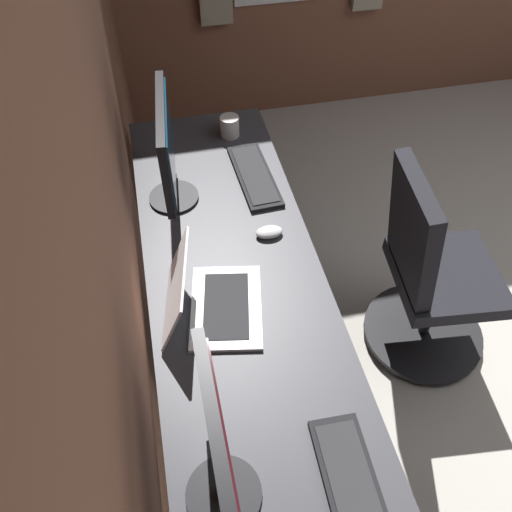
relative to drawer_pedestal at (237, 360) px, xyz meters
The scene contains 11 objects.
wall_back 1.02m from the drawer_pedestal, 108.42° to the left, with size 5.26×0.10×2.60m, color brown.
desk 0.32m from the drawer_pedestal, 96.76° to the right, with size 2.27×0.63×0.73m.
drawer_pedestal is the anchor object (origin of this frame).
monitor_primary 0.86m from the drawer_pedestal, 13.42° to the left, with size 0.48×0.20×0.43m.
monitor_secondary 0.89m from the drawer_pedestal, 167.01° to the left, with size 0.47×0.20×0.44m.
laptop_leftmost 0.44m from the drawer_pedestal, 95.36° to the left, with size 0.40×0.38×0.22m.
keyboard_main 0.81m from the drawer_pedestal, 164.68° to the right, with size 0.42×0.15×0.02m.
keyboard_spare 0.76m from the drawer_pedestal, 18.54° to the right, with size 0.43×0.16×0.02m.
mouse_main 0.52m from the drawer_pedestal, 34.25° to the right, with size 0.06×0.10×0.03m, color silver.
coffee_mug 1.05m from the drawer_pedestal, ahead, with size 0.13×0.09×0.10m.
office_chair 0.87m from the drawer_pedestal, 80.37° to the right, with size 0.56×0.57×0.97m.
Camera 1 is at (-0.94, 2.22, 2.16)m, focal length 36.74 mm.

